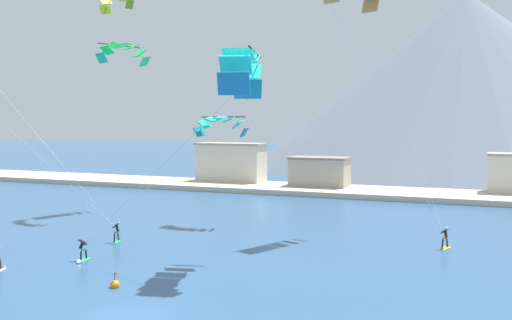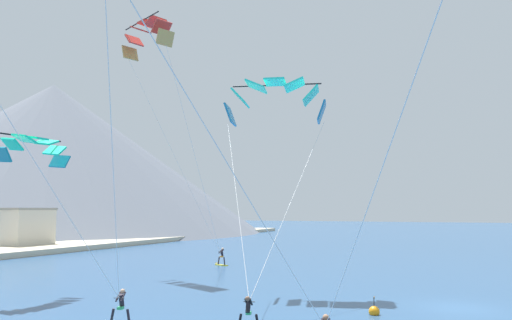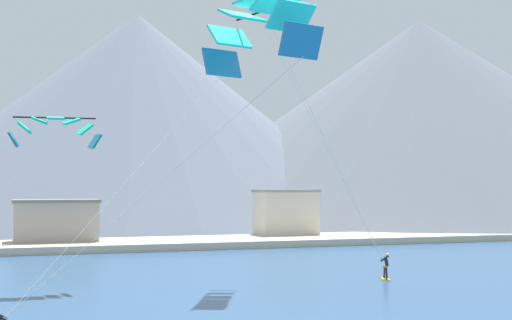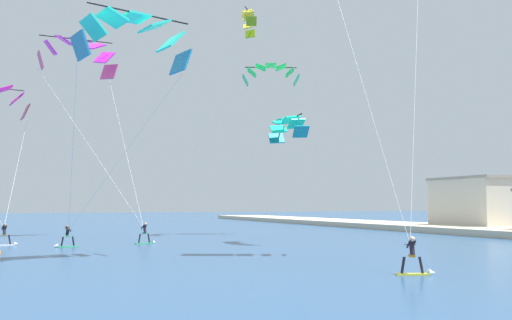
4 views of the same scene
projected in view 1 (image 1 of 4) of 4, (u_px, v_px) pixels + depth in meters
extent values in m
plane|color=navy|center=(127.00, 316.00, 28.03)|extent=(400.00, 400.00, 0.00)
cube|color=yellow|center=(445.00, 248.00, 42.74)|extent=(0.91, 1.50, 0.07)
cylinder|color=#231E28|center=(443.00, 244.00, 42.42)|extent=(0.20, 0.27, 0.73)
cylinder|color=#231E28|center=(447.00, 242.00, 43.01)|extent=(0.20, 0.27, 0.73)
cube|color=orange|center=(445.00, 238.00, 42.68)|extent=(0.37, 0.33, 0.12)
cylinder|color=#231E28|center=(446.00, 234.00, 42.63)|extent=(0.38, 0.32, 0.62)
cylinder|color=#231E28|center=(444.00, 231.00, 42.59)|extent=(0.52, 0.26, 0.40)
cylinder|color=#231E28|center=(445.00, 231.00, 42.77)|extent=(0.52, 0.26, 0.40)
cylinder|color=black|center=(442.00, 231.00, 42.80)|extent=(0.21, 0.50, 0.03)
sphere|color=beige|center=(447.00, 229.00, 42.54)|extent=(0.22, 0.22, 0.22)
cone|color=white|center=(450.00, 246.00, 43.38)|extent=(0.44, 0.41, 0.36)
cube|color=#33B266|center=(116.00, 242.00, 45.03)|extent=(0.80, 1.50, 0.07)
cylinder|color=#231E28|center=(114.00, 238.00, 44.61)|extent=(0.18, 0.27, 0.73)
cylinder|color=#231E28|center=(118.00, 236.00, 45.39)|extent=(0.18, 0.27, 0.73)
cube|color=#33B266|center=(116.00, 232.00, 44.97)|extent=(0.36, 0.30, 0.12)
cylinder|color=#231E28|center=(117.00, 228.00, 44.94)|extent=(0.43, 0.31, 0.62)
cylinder|color=#231E28|center=(115.00, 226.00, 44.82)|extent=(0.53, 0.22, 0.40)
cylinder|color=#231E28|center=(116.00, 225.00, 45.05)|extent=(0.53, 0.22, 0.40)
cylinder|color=black|center=(114.00, 226.00, 44.96)|extent=(0.17, 0.51, 0.03)
sphere|color=tan|center=(118.00, 223.00, 44.90)|extent=(0.22, 0.22, 0.22)
cone|color=white|center=(120.00, 239.00, 45.88)|extent=(0.43, 0.38, 0.36)
cylinder|color=#231E28|center=(0.00, 264.00, 36.66)|extent=(0.17, 0.26, 0.74)
cone|color=white|center=(5.00, 267.00, 37.14)|extent=(0.41, 0.37, 0.36)
cube|color=#33B266|center=(84.00, 260.00, 39.13)|extent=(0.77, 1.50, 0.07)
cylinder|color=black|center=(86.00, 254.00, 39.49)|extent=(0.17, 0.25, 0.69)
cylinder|color=black|center=(81.00, 256.00, 38.71)|extent=(0.17, 0.25, 0.69)
cube|color=#33B266|center=(83.00, 249.00, 39.08)|extent=(0.34, 0.28, 0.12)
cylinder|color=black|center=(82.00, 245.00, 39.07)|extent=(0.46, 0.30, 0.59)
cylinder|color=black|center=(84.00, 242.00, 39.15)|extent=(0.50, 0.20, 0.38)
cylinder|color=black|center=(82.00, 243.00, 38.93)|extent=(0.50, 0.20, 0.38)
cylinder|color=black|center=(86.00, 243.00, 39.02)|extent=(0.16, 0.51, 0.03)
sphere|color=brown|center=(79.00, 240.00, 39.07)|extent=(0.21, 0.21, 0.21)
cone|color=white|center=(78.00, 262.00, 38.26)|extent=(0.42, 0.38, 0.36)
cube|color=tan|center=(371.00, 5.00, 49.53)|extent=(1.62, 1.03, 1.29)
cylinder|color=silver|center=(384.00, 113.00, 44.11)|extent=(9.04, 0.56, 17.73)
cylinder|color=silver|center=(404.00, 114.00, 46.24)|extent=(6.72, 6.11, 17.73)
cylinder|color=silver|center=(15.00, 134.00, 42.86)|extent=(11.73, 8.15, 14.69)
cylinder|color=silver|center=(35.00, 133.00, 46.53)|extent=(14.21, 1.23, 14.69)
cube|color=#1A75A7|center=(248.00, 89.00, 40.03)|extent=(2.02, 1.07, 1.37)
cube|color=#23ECC8|center=(247.00, 72.00, 39.25)|extent=(2.14, 1.51, 1.12)
cube|color=#23ECC8|center=(245.00, 59.00, 38.11)|extent=(2.21, 1.79, 0.68)
cube|color=#23ECC8|center=(242.00, 52.00, 36.78)|extent=(2.23, 1.85, 0.14)
cube|color=#23ECC8|center=(238.00, 54.00, 35.50)|extent=(2.21, 1.77, 0.68)
cube|color=#23ECC8|center=(236.00, 65.00, 34.46)|extent=(2.14, 1.49, 1.12)
cube|color=#1A75A7|center=(234.00, 84.00, 33.85)|extent=(2.02, 1.04, 1.37)
cylinder|color=black|center=(255.00, 52.00, 36.67)|extent=(1.73, 6.05, 0.10)
cylinder|color=silver|center=(168.00, 170.00, 39.63)|extent=(9.67, 5.95, 9.93)
cylinder|color=silver|center=(154.00, 174.00, 36.38)|extent=(11.33, 0.46, 9.93)
cube|color=#658F14|center=(105.00, 10.00, 59.02)|extent=(1.00, 1.01, 1.01)
cube|color=yellow|center=(106.00, 2.00, 58.49)|extent=(1.21, 1.13, 0.96)
cube|color=#658F14|center=(130.00, 4.00, 56.32)|extent=(0.46, 1.14, 1.01)
cube|color=#1FBD82|center=(102.00, 58.00, 59.06)|extent=(1.59, 1.07, 1.09)
cube|color=#11E64D|center=(107.00, 50.00, 59.52)|extent=(1.69, 1.36, 0.89)
cube|color=#11E64D|center=(115.00, 46.00, 60.17)|extent=(1.74, 1.54, 0.58)
cube|color=#11E64D|center=(123.00, 45.00, 60.93)|extent=(1.76, 1.59, 0.20)
cube|color=#11E64D|center=(132.00, 47.00, 61.71)|extent=(1.74, 1.58, 0.58)
cube|color=#11E64D|center=(139.00, 53.00, 62.40)|extent=(1.66, 1.44, 0.89)
cube|color=#1FBD82|center=(145.00, 62.00, 62.91)|extent=(1.55, 1.19, 1.09)
cylinder|color=black|center=(120.00, 46.00, 61.38)|extent=(1.89, 5.24, 0.10)
cube|color=#117A8E|center=(199.00, 132.00, 53.40)|extent=(0.73, 1.28, 0.97)
cube|color=#13E2AA|center=(204.00, 124.00, 53.05)|extent=(0.91, 1.29, 0.84)
cube|color=#13E2AA|center=(212.00, 120.00, 52.67)|extent=(0.98, 1.29, 0.60)
cube|color=#13E2AA|center=(221.00, 118.00, 52.32)|extent=(0.97, 1.29, 0.30)
cube|color=#13E2AA|center=(230.00, 119.00, 52.02)|extent=(1.01, 1.29, 0.60)
cube|color=#13E2AA|center=(238.00, 124.00, 51.83)|extent=(0.94, 1.28, 0.84)
cube|color=#117A8E|center=(244.00, 132.00, 51.75)|extent=(0.76, 1.28, 0.97)
cylinder|color=black|center=(223.00, 117.00, 52.84)|extent=(4.71, 0.71, 0.10)
sphere|color=orange|center=(115.00, 285.00, 32.88)|extent=(0.56, 0.56, 0.56)
cylinder|color=black|center=(114.00, 276.00, 32.84)|extent=(0.04, 0.04, 0.44)
cube|color=orange|center=(116.00, 273.00, 32.80)|extent=(0.18, 0.01, 0.12)
cube|color=beige|center=(350.00, 191.00, 74.47)|extent=(180.00, 10.00, 0.70)
cube|color=#A89E8E|center=(320.00, 175.00, 77.61)|extent=(7.66, 4.52, 4.37)
cube|color=slate|center=(320.00, 158.00, 77.45)|extent=(7.97, 4.70, 0.30)
cube|color=beige|center=(231.00, 165.00, 83.95)|extent=(9.81, 4.15, 6.01)
cube|color=gray|center=(231.00, 144.00, 83.73)|extent=(10.20, 4.32, 0.30)
cone|color=slate|center=(465.00, 80.00, 118.52)|extent=(89.32, 89.32, 35.90)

